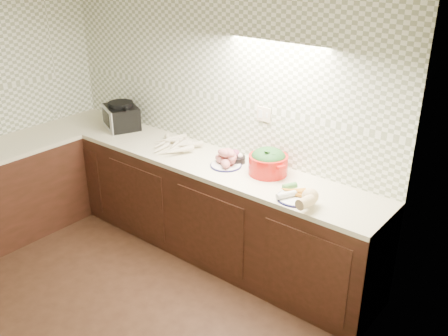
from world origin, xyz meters
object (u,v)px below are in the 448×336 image
Objects in this scene: sweet_potato_plate at (227,159)px; dutch_oven at (268,161)px; onion_bowl at (236,158)px; veg_plate at (302,196)px; parsnip_pile at (175,147)px; toaster_oven at (121,116)px.

dutch_oven reaches higher than sweet_potato_plate.
onion_bowl is 0.35m from dutch_oven.
dutch_oven is 1.08× the size of veg_plate.
onion_bowl reaches higher than parsnip_pile.
toaster_oven is 0.87m from parsnip_pile.
dutch_oven is (1.79, 0.01, -0.02)m from toaster_oven.
parsnip_pile is 1.71× the size of sweet_potato_plate.
onion_bowl is 0.39× the size of veg_plate.
sweet_potato_plate reaches higher than parsnip_pile.
onion_bowl is (1.45, 0.04, -0.08)m from toaster_oven.
onion_bowl is (0.01, 0.12, -0.02)m from sweet_potato_plate.
toaster_oven is 3.13× the size of onion_bowl.
onion_bowl is at bearing 83.60° from sweet_potato_plate.
onion_bowl is at bearing -162.64° from dutch_oven.
dutch_oven reaches higher than onion_bowl.
onion_bowl is at bearing 13.02° from parsnip_pile.
dutch_oven is at bearing 14.26° from sweet_potato_plate.
toaster_oven is 1.13× the size of dutch_oven.
sweet_potato_plate is at bearing 2.17° from parsnip_pile.
dutch_oven is at bearing 152.32° from veg_plate.
toaster_oven reaches higher than sweet_potato_plate.
sweet_potato_plate is at bearing 169.39° from veg_plate.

